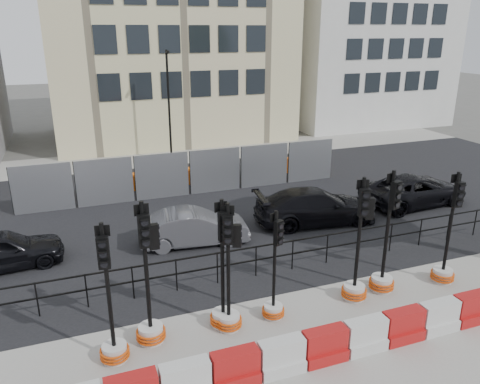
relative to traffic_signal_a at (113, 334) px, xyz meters
name	(u,v)px	position (x,y,z in m)	size (l,w,h in m)	color
ground	(272,297)	(4.36, 1.19, -0.69)	(120.00, 120.00, 0.00)	#51514C
sidewalk_near	(328,365)	(4.36, -1.81, -0.68)	(40.00, 6.00, 0.02)	gray
road	(202,210)	(4.36, 8.19, -0.67)	(40.00, 14.00, 0.03)	black
sidewalk_far	(159,157)	(4.36, 17.19, -0.68)	(40.00, 4.00, 0.02)	gray
building_white	(361,15)	(21.36, 23.18, 7.31)	(12.00, 9.06, 16.00)	silver
kerb_railing	(256,256)	(4.36, 2.39, 0.00)	(18.00, 0.04, 1.00)	black
heras_fencing	(197,174)	(4.93, 11.06, -0.03)	(14.33, 1.72, 2.00)	gray
lamp_post_far	(169,103)	(4.86, 16.17, 2.53)	(0.12, 0.56, 6.00)	black
barrier_row	(324,346)	(4.36, -1.61, -0.32)	(13.60, 0.50, 0.80)	red
traffic_signal_a	(113,334)	(0.00, 0.00, 0.00)	(0.66, 0.66, 3.33)	silver
traffic_signal_b	(150,311)	(0.89, 0.39, 0.16)	(0.70, 0.70, 3.55)	silver
traffic_signal_c	(223,302)	(2.67, 0.39, 0.01)	(0.66, 0.66, 3.36)	silver
traffic_signal_d	(229,301)	(2.77, 0.23, 0.10)	(0.65, 0.65, 3.31)	silver
traffic_signal_e	(274,297)	(3.99, 0.29, -0.08)	(0.58, 0.58, 2.94)	silver
traffic_signal_f	(356,272)	(6.42, 0.31, 0.15)	(0.69, 0.69, 3.50)	silver
traffic_signal_g	(384,267)	(7.39, 0.42, 0.04)	(0.70, 0.70, 3.55)	silver
traffic_signal_h	(445,260)	(9.36, 0.21, 0.01)	(0.66, 0.66, 3.36)	silver
car_a	(1,250)	(-2.75, 5.58, -0.07)	(3.72, 1.78, 1.23)	black
car_b	(194,227)	(3.23, 5.23, -0.07)	(3.85, 1.71, 1.23)	#515156
car_c	(315,206)	(8.03, 5.43, -0.02)	(4.84, 2.46, 1.34)	black
car_d	(414,190)	(12.91, 5.76, -0.05)	(4.70, 2.40, 1.27)	black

